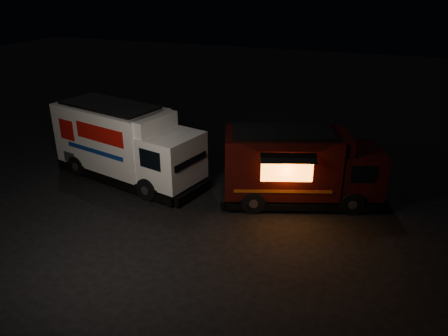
# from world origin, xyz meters

# --- Properties ---
(ground) EXTENTS (80.00, 80.00, 0.00)m
(ground) POSITION_xyz_m (0.00, 0.00, 0.00)
(ground) COLOR black
(ground) RESTS_ON ground
(white_truck) EXTENTS (7.32, 3.96, 3.15)m
(white_truck) POSITION_xyz_m (-4.29, 2.21, 1.58)
(white_truck) COLOR white
(white_truck) RESTS_ON ground
(red_truck) EXTENTS (6.51, 4.11, 2.84)m
(red_truck) POSITION_xyz_m (2.92, 2.70, 1.42)
(red_truck) COLOR black
(red_truck) RESTS_ON ground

